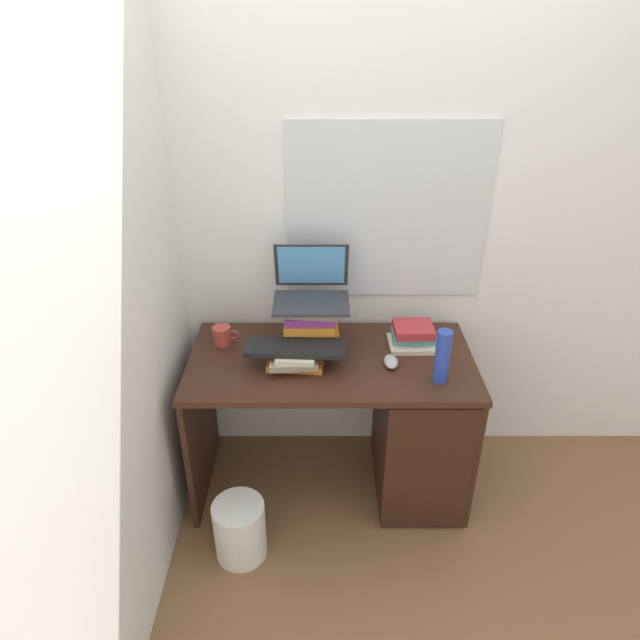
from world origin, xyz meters
TOP-DOWN VIEW (x-y plane):
  - ground_plane at (0.00, 0.00)m, footprint 6.00×6.00m
  - wall_back at (0.00, 0.36)m, footprint 6.00×0.06m
  - wall_left at (-0.72, 0.00)m, footprint 0.05×6.00m
  - desk at (0.31, -0.02)m, footprint 1.25×0.64m
  - book_stack_tall at (-0.09, 0.09)m, footprint 0.25×0.20m
  - book_stack_keyboard_riser at (-0.16, -0.06)m, footprint 0.25×0.19m
  - book_stack_side at (0.37, 0.11)m, footprint 0.22×0.18m
  - laptop at (-0.09, 0.14)m, footprint 0.33×0.29m
  - keyboard at (-0.15, -0.06)m, footprint 0.43×0.16m
  - computer_mouse at (0.26, -0.06)m, footprint 0.06×0.10m
  - mug at (-0.49, 0.12)m, footprint 0.12×0.08m
  - water_bottle at (0.44, -0.17)m, footprint 0.06×0.06m
  - wastebasket at (-0.39, -0.42)m, footprint 0.22×0.22m

SIDE VIEW (x-z plane):
  - ground_plane at x=0.00m, z-range 0.00..0.00m
  - wastebasket at x=-0.39m, z-range 0.00..0.28m
  - desk at x=0.31m, z-range 0.03..0.77m
  - computer_mouse at x=0.26m, z-range 0.73..0.77m
  - book_stack_keyboard_riser at x=-0.16m, z-range 0.73..0.81m
  - mug at x=-0.49m, z-range 0.73..0.82m
  - book_stack_side at x=0.37m, z-range 0.73..0.83m
  - keyboard at x=-0.15m, z-range 0.81..0.84m
  - book_stack_tall at x=-0.09m, z-range 0.73..0.96m
  - water_bottle at x=0.44m, z-range 0.73..0.97m
  - laptop at x=-0.09m, z-range 0.89..1.13m
  - wall_back at x=0.00m, z-range 0.00..2.60m
  - wall_left at x=-0.72m, z-range 0.00..2.60m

